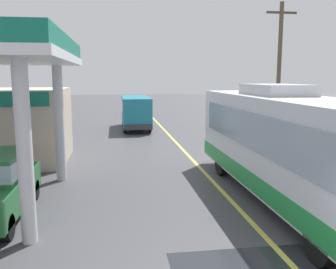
{
  "coord_description": "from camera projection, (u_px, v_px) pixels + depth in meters",
  "views": [
    {
      "loc": [
        -3.61,
        -4.51,
        3.92
      ],
      "look_at": [
        -1.5,
        10.0,
        1.6
      ],
      "focal_mm": 38.84,
      "sensor_mm": 36.0,
      "label": 1
    }
  ],
  "objects": [
    {
      "name": "ground",
      "position": [
        169.0,
        135.0,
        25.08
      ],
      "size": [
        120.0,
        120.0,
        0.0
      ],
      "primitive_type": "plane",
      "color": "#424247"
    },
    {
      "name": "lane_divider_stripe",
      "position": [
        182.0,
        148.0,
        20.2
      ],
      "size": [
        0.16,
        50.0,
        0.01
      ],
      "primitive_type": "cube",
      "color": "#D8CC4C",
      "rests_on": "ground"
    },
    {
      "name": "utility_pole_roadside",
      "position": [
        279.0,
        71.0,
        21.33
      ],
      "size": [
        1.8,
        0.24,
        8.19
      ],
      "color": "brown",
      "rests_on": "ground"
    },
    {
      "name": "coach_bus_main",
      "position": [
        287.0,
        148.0,
        11.38
      ],
      "size": [
        2.6,
        11.04,
        3.69
      ],
      "color": "silver",
      "rests_on": "ground"
    },
    {
      "name": "minibus_opposing_lane",
      "position": [
        136.0,
        110.0,
        27.59
      ],
      "size": [
        2.04,
        6.13,
        2.44
      ],
      "color": "teal",
      "rests_on": "ground"
    },
    {
      "name": "pedestrian_by_shop",
      "position": [
        17.0,
        165.0,
        12.51
      ],
      "size": [
        0.55,
        0.22,
        1.66
      ],
      "color": "#33333F",
      "rests_on": "ground"
    }
  ]
}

